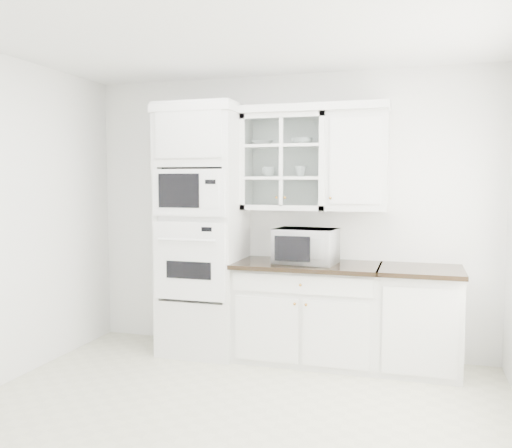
% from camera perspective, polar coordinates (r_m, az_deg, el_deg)
% --- Properties ---
extents(ground, '(4.00, 3.50, 0.01)m').
position_cam_1_polar(ground, '(4.01, -3.13, -20.01)').
color(ground, beige).
rests_on(ground, ground).
extents(room_shell, '(4.00, 3.50, 2.70)m').
position_cam_1_polar(room_shell, '(4.06, -1.17, 6.06)').
color(room_shell, white).
rests_on(room_shell, ground).
extents(oven_column, '(0.76, 0.68, 2.40)m').
position_cam_1_polar(oven_column, '(5.26, -5.63, -0.62)').
color(oven_column, silver).
rests_on(oven_column, ground).
extents(base_cabinet_run, '(1.32, 0.67, 0.92)m').
position_cam_1_polar(base_cabinet_run, '(5.12, 5.43, -9.14)').
color(base_cabinet_run, silver).
rests_on(base_cabinet_run, ground).
extents(extra_base_cabinet, '(0.72, 0.67, 0.92)m').
position_cam_1_polar(extra_base_cabinet, '(5.03, 16.84, -9.57)').
color(extra_base_cabinet, silver).
rests_on(extra_base_cabinet, ground).
extents(upper_cabinet_glass, '(0.80, 0.33, 0.90)m').
position_cam_1_polar(upper_cabinet_glass, '(5.16, 3.11, 6.51)').
color(upper_cabinet_glass, silver).
rests_on(upper_cabinet_glass, room_shell).
extents(upper_cabinet_solid, '(0.55, 0.33, 0.90)m').
position_cam_1_polar(upper_cabinet_solid, '(5.05, 10.62, 6.49)').
color(upper_cabinet_solid, silver).
rests_on(upper_cabinet_solid, room_shell).
extents(crown_molding, '(2.14, 0.38, 0.07)m').
position_cam_1_polar(crown_molding, '(5.21, 1.92, 11.86)').
color(crown_molding, white).
rests_on(crown_molding, room_shell).
extents(countertop_microwave, '(0.59, 0.51, 0.32)m').
position_cam_1_polar(countertop_microwave, '(4.99, 5.33, -2.29)').
color(countertop_microwave, white).
rests_on(countertop_microwave, base_cabinet_run).
extents(bowl_a, '(0.23, 0.23, 0.05)m').
position_cam_1_polar(bowl_a, '(5.23, 0.68, 8.53)').
color(bowl_a, white).
rests_on(bowl_a, upper_cabinet_glass).
extents(bowl_b, '(0.25, 0.25, 0.06)m').
position_cam_1_polar(bowl_b, '(5.14, 4.86, 8.65)').
color(bowl_b, white).
rests_on(bowl_b, upper_cabinet_glass).
extents(cup_a, '(0.14, 0.14, 0.09)m').
position_cam_1_polar(cup_a, '(5.21, 1.37, 5.48)').
color(cup_a, white).
rests_on(cup_a, upper_cabinet_glass).
extents(cup_b, '(0.13, 0.13, 0.11)m').
position_cam_1_polar(cup_b, '(5.13, 4.74, 5.54)').
color(cup_b, white).
rests_on(cup_b, upper_cabinet_glass).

